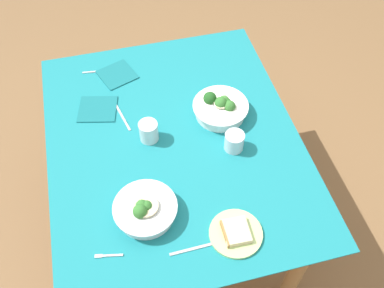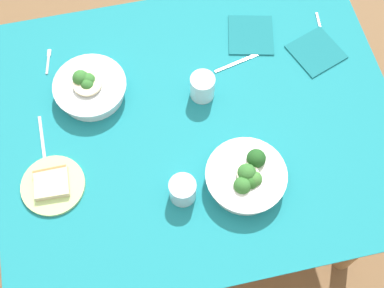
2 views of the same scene
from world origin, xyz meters
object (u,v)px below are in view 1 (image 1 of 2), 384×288
Objects in this scene: water_glass_center at (149,131)px; napkin_folded_upper at (117,75)px; broccoli_bowl_far at (220,108)px; table_knife_left at (194,249)px; water_glass_side at (234,141)px; broccoli_bowl_near at (145,210)px; bread_side_plate at (236,233)px; fork_by_far_bowl at (107,256)px; fork_by_near_bowl at (95,72)px; napkin_folded_lower at (98,109)px; table_knife_right at (121,115)px.

water_glass_center is 0.58× the size of napkin_folded_upper.
broccoli_bowl_far is 1.39× the size of table_knife_left.
broccoli_bowl_near is at bearing -61.76° from water_glass_side.
water_glass_center reaches higher than napkin_folded_upper.
broccoli_bowl_near is 0.35m from bread_side_plate.
fork_by_far_bowl is 0.98m from fork_by_near_bowl.
broccoli_bowl_far is 2.45× the size of fork_by_far_bowl.
napkin_folded_upper reaches higher than fork_by_near_bowl.
water_glass_side is 0.66m from napkin_folded_lower.
water_glass_center is 0.56m from table_knife_left.
water_glass_side is 0.82m from fork_by_near_bowl.
broccoli_bowl_near is at bearing -117.78° from bread_side_plate.
bread_side_plate is 1.09m from fork_by_near_bowl.
water_glass_center reaches higher than water_glass_side.
water_glass_center reaches higher than table_knife_left.
water_glass_center is (-0.37, 0.08, 0.01)m from broccoli_bowl_near.
napkin_folded_upper is (-0.98, -0.14, 0.00)m from table_knife_left.
fork_by_near_bowl is 0.55× the size of table_knife_right.
table_knife_right is 0.12m from napkin_folded_lower.
water_glass_center is (0.06, -0.34, 0.01)m from broccoli_bowl_far.
fork_by_far_bowl is at bearing -25.93° from table_knife_right.
fork_by_far_bowl is at bearing -10.15° from napkin_folded_upper.
water_glass_center is at bearing 167.27° from broccoli_bowl_near.
broccoli_bowl_far is 0.45m from table_knife_right.
table_knife_left is at bearing 8.23° from napkin_folded_upper.
broccoli_bowl_far is at bearing 48.64° from napkin_folded_upper.
table_knife_right is at bearing 57.93° from napkin_folded_lower.
fork_by_near_bowl is 1.06m from table_knife_left.
bread_side_plate is 2.15× the size of water_glass_center.
water_glass_center is (-0.53, -0.23, 0.03)m from bread_side_plate.
broccoli_bowl_far is 0.60m from broccoli_bowl_near.
water_glass_center is at bearing 95.30° from table_knife_left.
broccoli_bowl_far is at bearing 169.01° from bread_side_plate.
napkin_folded_lower is (-0.16, -0.54, -0.04)m from broccoli_bowl_far.
broccoli_bowl_far reaches higher than table_knife_left.
fork_by_far_bowl is at bearing -86.83° from fork_by_near_bowl.
table_knife_left is at bearing -24.62° from broccoli_bowl_far.
broccoli_bowl_near is 1.52× the size of napkin_folded_upper.
water_glass_side is (-0.23, 0.43, 0.01)m from broccoli_bowl_near.
table_knife_left is at bearing 6.32° from water_glass_center.
napkin_folded_upper reaches higher than fork_by_far_bowl.
broccoli_bowl_near is 0.23m from table_knife_left.
table_knife_left is 0.89× the size of table_knife_right.
broccoli_bowl_far is at bearing 63.92° from table_knife_right.
fork_by_near_bowl is (-0.85, -0.10, -0.03)m from broccoli_bowl_near.
water_glass_center is 0.46× the size of table_knife_right.
broccoli_bowl_near reaches higher than bread_side_plate.
fork_by_far_bowl is 0.92× the size of fork_by_near_bowl.
broccoli_bowl_near reaches higher than table_knife_right.
water_glass_side is at bearing 54.51° from table_knife_left.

